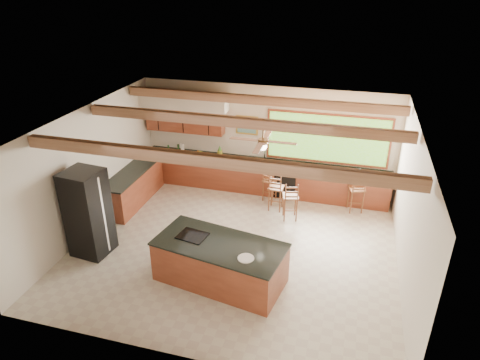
# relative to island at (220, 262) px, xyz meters

# --- Properties ---
(ground) EXTENTS (7.20, 7.20, 0.00)m
(ground) POSITION_rel_island_xyz_m (-0.04, 1.21, -0.45)
(ground) COLOR beige
(ground) RESTS_ON ground
(room_shell) EXTENTS (7.27, 6.54, 3.02)m
(room_shell) POSITION_rel_island_xyz_m (-0.21, 1.87, 1.76)
(room_shell) COLOR beige
(room_shell) RESTS_ON ground
(counter_run) EXTENTS (7.12, 3.10, 1.27)m
(counter_run) POSITION_rel_island_xyz_m (-0.86, 3.73, 0.01)
(counter_run) COLOR brown
(counter_run) RESTS_ON ground
(island) EXTENTS (2.77, 1.65, 0.92)m
(island) POSITION_rel_island_xyz_m (0.00, 0.00, 0.00)
(island) COLOR brown
(island) RESTS_ON ground
(refrigerator) EXTENTS (0.85, 0.83, 2.00)m
(refrigerator) POSITION_rel_island_xyz_m (-3.09, 0.22, 0.54)
(refrigerator) COLOR black
(refrigerator) RESTS_ON ground
(bar_stool_a) EXTENTS (0.39, 0.39, 1.06)m
(bar_stool_a) POSITION_rel_island_xyz_m (0.53, 3.14, 0.17)
(bar_stool_a) COLOR brown
(bar_stool_a) RESTS_ON ground
(bar_stool_b) EXTENTS (0.41, 0.41, 0.98)m
(bar_stool_b) POSITION_rel_island_xyz_m (0.27, 3.61, 0.13)
(bar_stool_b) COLOR brown
(bar_stool_b) RESTS_ON ground
(bar_stool_c) EXTENTS (0.47, 0.47, 1.07)m
(bar_stool_c) POSITION_rel_island_xyz_m (0.98, 2.76, 0.18)
(bar_stool_c) COLOR brown
(bar_stool_c) RESTS_ON ground
(bar_stool_d) EXTENTS (0.48, 0.48, 1.08)m
(bar_stool_d) POSITION_rel_island_xyz_m (2.58, 3.61, 0.18)
(bar_stool_d) COLOR brown
(bar_stool_d) RESTS_ON ground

